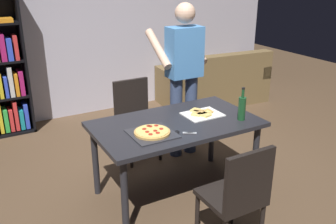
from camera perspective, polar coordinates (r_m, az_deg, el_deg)
ground_plane at (r=3.80m, az=1.13°, el=-12.06°), size 12.00×12.00×0.00m
back_wall at (r=5.62m, az=-12.67°, el=13.69°), size 6.40×0.10×2.80m
dining_table at (r=3.48m, az=1.21°, el=-2.78°), size 1.52×0.87×0.75m
chair_near_camera at (r=2.89m, az=10.68°, el=-12.09°), size 0.42×0.42×0.90m
chair_far_side at (r=4.30m, az=-5.04°, el=-0.34°), size 0.42×0.42×0.90m
couch at (r=6.15m, az=7.08°, el=4.18°), size 1.76×0.98×0.85m
person_serving_pizza at (r=4.18m, az=2.37°, el=6.15°), size 0.55×0.54×1.75m
pepperoni_pizza_on_tray at (r=3.20m, az=-2.44°, el=-3.16°), size 0.37×0.37×0.04m
pizza_slices_on_towel at (r=3.63m, az=5.19°, el=-0.21°), size 0.36×0.29×0.03m
wine_bottle at (r=3.53m, az=11.23°, el=0.64°), size 0.07×0.07×0.32m
kitchen_scissors at (r=3.22m, az=2.07°, el=-3.18°), size 0.19×0.15×0.01m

